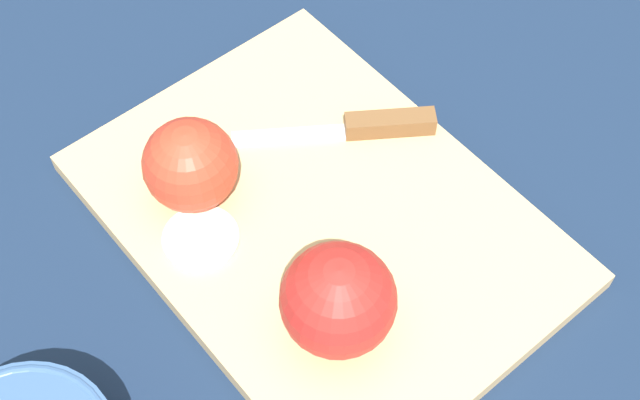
{
  "coord_description": "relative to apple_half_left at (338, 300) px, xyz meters",
  "views": [
    {
      "loc": [
        -0.33,
        0.23,
        0.63
      ],
      "look_at": [
        0.0,
        0.0,
        0.04
      ],
      "focal_mm": 50.0,
      "sensor_mm": 36.0,
      "label": 1
    }
  ],
  "objects": [
    {
      "name": "apple_half_left",
      "position": [
        0.0,
        0.0,
        0.0
      ],
      "size": [
        0.09,
        0.09,
        0.09
      ],
      "rotation": [
        0.0,
        0.0,
        5.57
      ],
      "color": "red",
      "rests_on": "cutting_board"
    },
    {
      "name": "ground_plane",
      "position": [
        0.09,
        -0.05,
        -0.06
      ],
      "size": [
        4.0,
        4.0,
        0.0
      ],
      "primitive_type": "plane",
      "color": "#14233D"
    },
    {
      "name": "apple_slice",
      "position": [
        0.13,
        0.04,
        -0.04
      ],
      "size": [
        0.06,
        0.06,
        0.0
      ],
      "color": "#EFE5C6",
      "rests_on": "cutting_board"
    },
    {
      "name": "apple_half_right",
      "position": [
        0.17,
        0.02,
        -0.0
      ],
      "size": [
        0.08,
        0.08,
        0.08
      ],
      "rotation": [
        0.0,
        0.0,
        5.76
      ],
      "color": "red",
      "rests_on": "cutting_board"
    },
    {
      "name": "cutting_board",
      "position": [
        0.09,
        -0.05,
        -0.05
      ],
      "size": [
        0.41,
        0.31,
        0.02
      ],
      "color": "tan",
      "rests_on": "ground_plane"
    },
    {
      "name": "knife",
      "position": [
        0.13,
        -0.14,
        -0.03
      ],
      "size": [
        0.1,
        0.16,
        0.02
      ],
      "rotation": [
        0.0,
        0.0,
        1.04
      ],
      "color": "silver",
      "rests_on": "cutting_board"
    }
  ]
}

